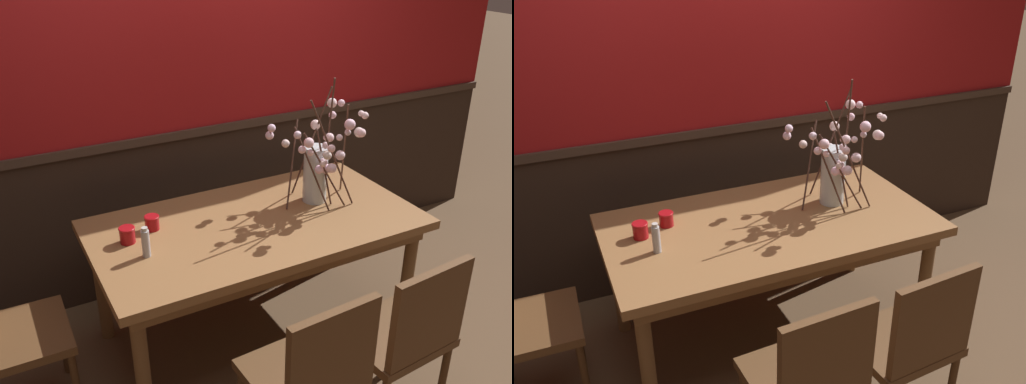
{
  "view_description": "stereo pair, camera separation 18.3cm",
  "coord_description": "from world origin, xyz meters",
  "views": [
    {
      "loc": [
        -1.21,
        -2.27,
        2.14
      ],
      "look_at": [
        0.0,
        0.0,
        0.9
      ],
      "focal_mm": 38.93,
      "sensor_mm": 36.0,
      "label": 1
    },
    {
      "loc": [
        -1.04,
        -2.35,
        2.14
      ],
      "look_at": [
        0.0,
        0.0,
        0.9
      ],
      "focal_mm": 38.93,
      "sensor_mm": 36.0,
      "label": 2
    }
  ],
  "objects": [
    {
      "name": "dining_table",
      "position": [
        0.0,
        0.0,
        0.65
      ],
      "size": [
        1.72,
        0.92,
        0.73
      ],
      "color": "olive",
      "rests_on": "ground"
    },
    {
      "name": "chair_far_side_left",
      "position": [
        -0.24,
        0.85,
        0.51
      ],
      "size": [
        0.45,
        0.43,
        0.91
      ],
      "color": "brown",
      "rests_on": "ground"
    },
    {
      "name": "candle_holder_nearer_center",
      "position": [
        -0.51,
        0.17,
        0.77
      ],
      "size": [
        0.08,
        0.08,
        0.08
      ],
      "color": "#9E0F14",
      "rests_on": "dining_table"
    },
    {
      "name": "candle_holder_nearer_edge",
      "position": [
        -0.66,
        0.1,
        0.78
      ],
      "size": [
        0.08,
        0.08,
        0.08
      ],
      "color": "#9E0F14",
      "rests_on": "dining_table"
    },
    {
      "name": "back_wall",
      "position": [
        0.0,
        0.79,
        1.42
      ],
      "size": [
        4.7,
        0.14,
        2.85
      ],
      "color": "#2D2119",
      "rests_on": "ground"
    },
    {
      "name": "chair_far_side_right",
      "position": [
        0.28,
        0.88,
        0.53
      ],
      "size": [
        0.46,
        0.39,
        0.94
      ],
      "color": "brown",
      "rests_on": "ground"
    },
    {
      "name": "ground_plane",
      "position": [
        0.0,
        0.0,
        0.0
      ],
      "size": [
        24.0,
        24.0,
        0.0
      ],
      "primitive_type": "plane",
      "color": "brown"
    },
    {
      "name": "vase_with_blossoms",
      "position": [
        0.41,
        0.04,
        0.95
      ],
      "size": [
        0.48,
        0.43,
        0.71
      ],
      "color": "silver",
      "rests_on": "dining_table"
    },
    {
      "name": "chair_near_side_right",
      "position": [
        0.29,
        -0.87,
        0.51
      ],
      "size": [
        0.47,
        0.42,
        0.9
      ],
      "color": "brown",
      "rests_on": "ground"
    },
    {
      "name": "condiment_bottle",
      "position": [
        -0.62,
        -0.06,
        0.81
      ],
      "size": [
        0.04,
        0.04,
        0.15
      ],
      "color": "#ADADB2",
      "rests_on": "dining_table"
    },
    {
      "name": "chair_head_west_end",
      "position": [
        -1.29,
        0.01,
        0.5
      ],
      "size": [
        0.43,
        0.44,
        0.89
      ],
      "color": "brown",
      "rests_on": "ground"
    },
    {
      "name": "chair_near_side_left",
      "position": [
        -0.23,
        -0.89,
        0.52
      ],
      "size": [
        0.44,
        0.44,
        0.92
      ],
      "color": "brown",
      "rests_on": "ground"
    }
  ]
}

